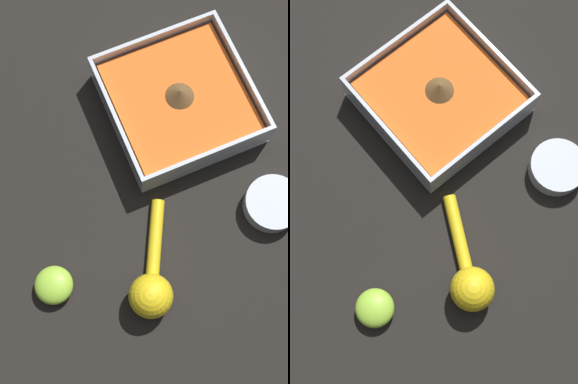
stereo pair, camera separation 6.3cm
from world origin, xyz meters
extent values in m
plane|color=black|center=(0.00, 0.00, 0.00)|extent=(4.00, 4.00, 0.00)
cube|color=silver|center=(-0.01, 0.05, 0.00)|extent=(0.22, 0.22, 0.01)
cube|color=silver|center=(-0.01, 0.15, 0.03)|extent=(0.22, 0.01, 0.05)
cube|color=silver|center=(-0.01, -0.06, 0.03)|extent=(0.22, 0.01, 0.05)
cube|color=silver|center=(0.10, 0.05, 0.03)|extent=(0.01, 0.20, 0.05)
cube|color=silver|center=(-0.11, 0.05, 0.03)|extent=(0.01, 0.20, 0.05)
cube|color=orange|center=(-0.01, 0.05, 0.03)|extent=(0.20, 0.20, 0.04)
cone|color=brown|center=(-0.01, 0.05, 0.05)|extent=(0.04, 0.04, 0.02)
cylinder|color=silver|center=(0.06, -0.16, 0.01)|extent=(0.08, 0.08, 0.03)
cylinder|color=brown|center=(0.06, -0.16, 0.01)|extent=(0.08, 0.08, 0.02)
sphere|color=yellow|center=(-0.17, -0.21, 0.03)|extent=(0.06, 0.06, 0.06)
cylinder|color=yellow|center=(-0.12, -0.13, 0.01)|extent=(0.07, 0.11, 0.02)
ellipsoid|color=#93CC38|center=(-0.29, -0.14, 0.02)|extent=(0.06, 0.06, 0.03)
camera|label=1|loc=(-0.20, -0.26, 0.79)|focal=50.00mm
camera|label=2|loc=(-0.25, -0.23, 0.79)|focal=50.00mm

